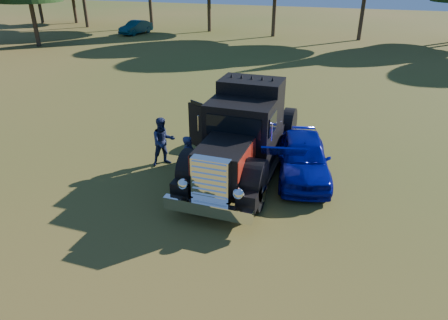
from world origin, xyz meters
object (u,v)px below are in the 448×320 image
Objects in this scene: spectator_near at (190,160)px; distant_teal_car at (136,27)px; diamond_t_truck at (243,137)px; hotrod_coupe at (303,156)px; spectator_far at (163,142)px.

spectator_near is 31.38m from distant_teal_car.
diamond_t_truck reaches higher than hotrod_coupe.
spectator_near is 0.93× the size of spectator_far.
hotrod_coupe is at bearing -35.43° from spectator_far.
spectator_far is (-2.78, -0.31, -0.41)m from diamond_t_truck.
hotrod_coupe is 1.14× the size of distant_teal_car.
hotrod_coupe is at bearing 12.02° from diamond_t_truck.
diamond_t_truck is 1.93m from spectator_near.
spectator_near is at bearing -138.19° from diamond_t_truck.
diamond_t_truck is 2.07m from hotrod_coupe.
distant_teal_car is at bearing 77.58° from spectator_far.
distant_teal_car is (-17.11, 26.31, -0.17)m from spectator_near.
diamond_t_truck is 31.16m from distant_teal_car.
diamond_t_truck is at bearing -44.92° from spectator_near.
spectator_far is at bearing -48.90° from distant_teal_car.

